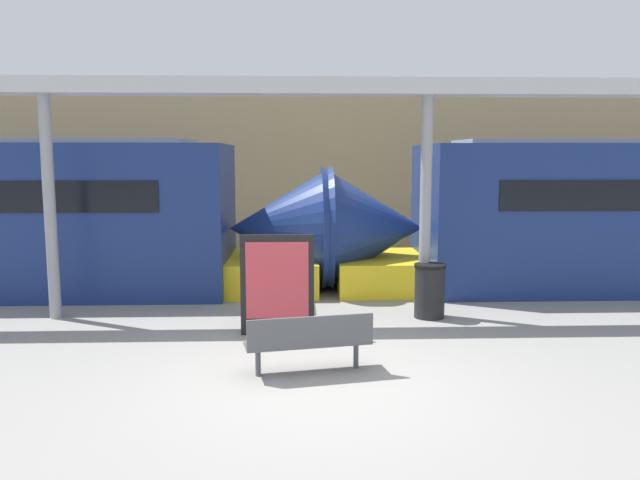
# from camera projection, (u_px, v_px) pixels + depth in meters

# --- Properties ---
(ground_plane) EXTENTS (60.00, 60.00, 0.00)m
(ground_plane) POSITION_uv_depth(u_px,v_px,m) (317.00, 382.00, 7.93)
(ground_plane) COLOR gray
(station_wall) EXTENTS (56.00, 0.20, 5.00)m
(station_wall) POSITION_uv_depth(u_px,v_px,m) (305.00, 168.00, 18.16)
(station_wall) COLOR tan
(station_wall) RESTS_ON ground_plane
(bench_near) EXTENTS (1.72, 0.75, 0.80)m
(bench_near) POSITION_uv_depth(u_px,v_px,m) (309.00, 339.00, 8.15)
(bench_near) COLOR #4C4F54
(bench_near) RESTS_ON ground_plane
(trash_bin) EXTENTS (0.56, 0.56, 0.96)m
(trash_bin) POSITION_uv_depth(u_px,v_px,m) (430.00, 291.00, 11.04)
(trash_bin) COLOR black
(trash_bin) RESTS_ON ground_plane
(poster_board) EXTENTS (1.17, 0.07, 1.62)m
(poster_board) POSITION_uv_depth(u_px,v_px,m) (277.00, 285.00, 9.92)
(poster_board) COLOR black
(poster_board) RESTS_ON ground_plane
(support_column_near) EXTENTS (0.20, 0.20, 3.90)m
(support_column_near) POSITION_uv_depth(u_px,v_px,m) (425.00, 207.00, 11.07)
(support_column_near) COLOR gray
(support_column_near) RESTS_ON ground_plane
(support_column_far) EXTENTS (0.20, 0.20, 3.90)m
(support_column_far) POSITION_uv_depth(u_px,v_px,m) (50.00, 208.00, 10.82)
(support_column_far) COLOR gray
(support_column_far) RESTS_ON ground_plane
(canopy_beam) EXTENTS (28.00, 0.60, 0.28)m
(canopy_beam) POSITION_uv_depth(u_px,v_px,m) (428.00, 87.00, 10.79)
(canopy_beam) COLOR #B7B7BC
(canopy_beam) RESTS_ON support_column_near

